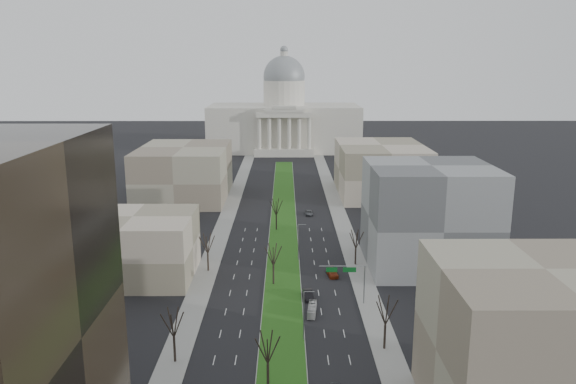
{
  "coord_description": "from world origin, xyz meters",
  "views": [
    {
      "loc": [
        0.57,
        -33.72,
        47.27
      ],
      "look_at": [
        1.26,
        104.2,
        14.94
      ],
      "focal_mm": 35.0,
      "sensor_mm": 36.0,
      "label": 1
    }
  ],
  "objects_px": {
    "car_red": "(332,273)",
    "car_grey_far": "(309,213)",
    "car_black": "(308,295)",
    "box_van": "(312,309)"
  },
  "relations": [
    {
      "from": "box_van",
      "to": "car_black",
      "type": "bearing_deg",
      "value": 100.32
    },
    {
      "from": "car_black",
      "to": "car_red",
      "type": "distance_m",
      "value": 13.71
    },
    {
      "from": "car_red",
      "to": "car_grey_far",
      "type": "relative_size",
      "value": 1.07
    },
    {
      "from": "box_van",
      "to": "car_grey_far",
      "type": "bearing_deg",
      "value": 94.56
    },
    {
      "from": "box_van",
      "to": "car_red",
      "type": "bearing_deg",
      "value": 80.76
    },
    {
      "from": "car_black",
      "to": "car_red",
      "type": "height_order",
      "value": "car_black"
    },
    {
      "from": "car_red",
      "to": "box_van",
      "type": "xyz_separation_m",
      "value": [
        -5.44,
        -19.43,
        0.13
      ]
    },
    {
      "from": "car_red",
      "to": "car_grey_far",
      "type": "xyz_separation_m",
      "value": [
        -3.15,
        51.36,
        -0.08
      ]
    },
    {
      "from": "car_grey_far",
      "to": "box_van",
      "type": "xyz_separation_m",
      "value": [
        -2.29,
        -70.78,
        0.21
      ]
    },
    {
      "from": "car_black",
      "to": "box_van",
      "type": "bearing_deg",
      "value": -90.54
    }
  ]
}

